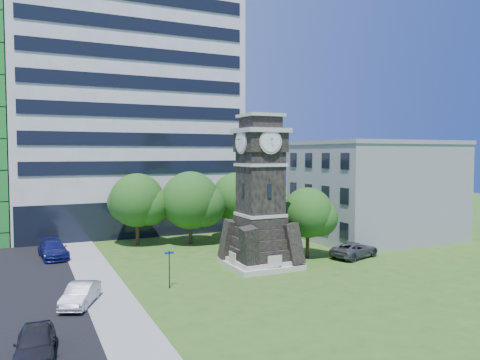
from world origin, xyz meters
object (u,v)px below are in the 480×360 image
car_street_south (35,343)px  street_sign (169,265)px  clock_tower (260,201)px  park_bench (267,265)px  car_street_mid (80,294)px  car_street_north (53,249)px  car_east_lot (355,250)px

car_street_south → street_sign: bearing=47.9°
clock_tower → park_bench: 5.10m
street_sign → car_street_mid: bearing=-167.4°
car_street_north → car_east_lot: 26.32m
car_east_lot → street_sign: bearing=80.3°
clock_tower → car_street_mid: bearing=-163.6°
car_street_mid → car_street_north: (-0.76, 14.38, 0.09)m
car_street_mid → car_east_lot: car_east_lot is taller
car_street_north → park_bench: size_ratio=2.63×
car_street_south → car_street_mid: size_ratio=1.03×
park_bench → car_east_lot: bearing=31.7°
car_street_south → park_bench: bearing=33.5°
car_street_south → park_bench: (16.49, 9.17, -0.17)m
car_east_lot → street_sign: size_ratio=1.91×
park_bench → street_sign: size_ratio=0.77×
car_street_south → park_bench: size_ratio=2.12×
car_street_south → car_street_mid: 7.29m
car_street_north → park_bench: 18.95m
clock_tower → car_street_south: 20.65m
car_street_mid → car_east_lot: (23.20, 3.49, 0.01)m
car_east_lot → park_bench: bearing=79.9°
park_bench → street_sign: 8.18m
street_sign → car_street_north: bearing=117.4°
car_street_south → street_sign: street_sign is taller
car_street_north → street_sign: (6.61, -13.15, 0.85)m
car_street_mid → park_bench: (13.88, 2.36, -0.13)m
park_bench → car_street_north: bearing=165.3°
car_east_lot → park_bench: size_ratio=2.48×
car_street_north → car_east_lot: bearing=-29.6°
car_east_lot → clock_tower: bearing=68.5°
car_street_south → car_east_lot: (25.80, 10.31, -0.03)m
park_bench → car_street_south: bearing=-126.2°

